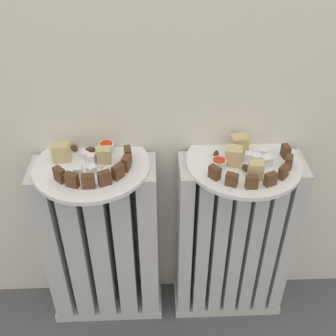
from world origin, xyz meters
name	(u,v)px	position (x,y,z in m)	size (l,w,h in m)	color
radiator_left	(103,246)	(-0.20, 0.28, 0.30)	(0.36, 0.13, 0.60)	silver
radiator_right	(233,242)	(0.20, 0.28, 0.30)	(0.36, 0.13, 0.60)	silver
plate_left	(92,166)	(-0.20, 0.28, 0.61)	(0.31, 0.31, 0.01)	white
plate_right	(243,162)	(0.20, 0.28, 0.61)	(0.31, 0.31, 0.01)	white
dark_cake_slice_left_0	(60,175)	(-0.27, 0.21, 0.63)	(0.03, 0.02, 0.04)	#56351E
dark_cake_slice_left_1	(72,180)	(-0.24, 0.19, 0.63)	(0.03, 0.02, 0.04)	#56351E
dark_cake_slice_left_2	(88,181)	(-0.20, 0.18, 0.63)	(0.03, 0.02, 0.04)	#56351E
dark_cake_slice_left_3	(105,178)	(-0.16, 0.19, 0.63)	(0.03, 0.02, 0.04)	#56351E
dark_cake_slice_left_4	(118,172)	(-0.13, 0.22, 0.63)	(0.03, 0.02, 0.04)	#56351E
dark_cake_slice_left_5	(126,163)	(-0.11, 0.25, 0.63)	(0.03, 0.02, 0.04)	#56351E
dark_cake_slice_left_6	(128,154)	(-0.11, 0.29, 0.63)	(0.03, 0.02, 0.04)	#56351E
marble_cake_slice_left_0	(61,153)	(-0.28, 0.30, 0.64)	(0.05, 0.03, 0.05)	tan
marble_cake_slice_left_1	(104,155)	(-0.17, 0.29, 0.63)	(0.04, 0.03, 0.04)	tan
turkish_delight_left_0	(85,155)	(-0.22, 0.31, 0.62)	(0.02, 0.02, 0.02)	white
turkish_delight_left_1	(78,171)	(-0.23, 0.24, 0.62)	(0.02, 0.02, 0.02)	white
turkish_delight_left_2	(91,158)	(-0.20, 0.29, 0.62)	(0.02, 0.02, 0.02)	white
turkish_delight_left_3	(91,170)	(-0.20, 0.24, 0.62)	(0.02, 0.02, 0.02)	white
medjool_date_left_0	(74,148)	(-0.26, 0.34, 0.62)	(0.03, 0.02, 0.02)	#4C2814
medjool_date_left_1	(90,150)	(-0.21, 0.33, 0.62)	(0.03, 0.02, 0.02)	#4C2814
jam_bowl_left	(107,147)	(-0.17, 0.34, 0.63)	(0.04, 0.04, 0.03)	white
dark_cake_slice_right_0	(215,173)	(0.11, 0.21, 0.63)	(0.03, 0.02, 0.03)	#56351E
dark_cake_slice_right_1	(232,180)	(0.15, 0.18, 0.63)	(0.03, 0.02, 0.03)	#56351E
dark_cake_slice_right_2	(252,182)	(0.20, 0.16, 0.63)	(0.03, 0.02, 0.03)	#56351E
dark_cake_slice_right_3	(271,179)	(0.25, 0.17, 0.63)	(0.03, 0.02, 0.03)	#56351E
dark_cake_slice_right_4	(284,172)	(0.29, 0.20, 0.63)	(0.03, 0.02, 0.03)	#56351E
dark_cake_slice_right_5	(289,162)	(0.31, 0.24, 0.63)	(0.03, 0.02, 0.03)	#56351E
dark_cake_slice_right_6	(286,151)	(0.32, 0.29, 0.63)	(0.03, 0.02, 0.03)	#56351E
marble_cake_slice_right_0	(256,170)	(0.22, 0.21, 0.64)	(0.04, 0.03, 0.05)	tan
marble_cake_slice_right_1	(234,156)	(0.17, 0.27, 0.64)	(0.04, 0.04, 0.05)	tan
marble_cake_slice_right_2	(239,144)	(0.20, 0.32, 0.64)	(0.04, 0.04, 0.05)	tan
turkish_delight_right_0	(248,157)	(0.21, 0.28, 0.62)	(0.02, 0.02, 0.02)	white
turkish_delight_right_1	(266,161)	(0.26, 0.26, 0.63)	(0.03, 0.03, 0.03)	white
turkish_delight_right_2	(263,152)	(0.26, 0.30, 0.62)	(0.02, 0.02, 0.02)	white
turkish_delight_right_3	(257,158)	(0.24, 0.27, 0.62)	(0.02, 0.02, 0.02)	white
medjool_date_right_0	(216,154)	(0.13, 0.30, 0.62)	(0.03, 0.01, 0.02)	#4C2814
medjool_date_right_1	(246,168)	(0.20, 0.23, 0.62)	(0.02, 0.02, 0.02)	#4C2814
jam_bowl_right	(219,163)	(0.13, 0.25, 0.63)	(0.04, 0.04, 0.03)	white
fork	(95,171)	(-0.19, 0.25, 0.61)	(0.05, 0.09, 0.00)	silver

